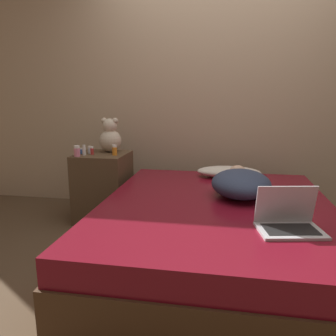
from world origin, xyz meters
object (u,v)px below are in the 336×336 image
Objects in this scene: bottle_orange at (115,150)px; pillow at (229,172)px; bottle_pink at (77,151)px; bottle_white at (84,150)px; person_lying at (241,183)px; bottle_clear at (89,150)px; laptop at (288,220)px; bottle_blue at (81,151)px; bottle_red at (92,151)px; teddy_bear at (110,137)px.

pillow is at bearing 6.08° from bottle_orange.
bottle_pink is 0.09m from bottle_white.
person_lying is 9.48× the size of bottle_clear.
bottle_white is (-1.33, -0.16, 0.19)m from pillow.
pillow is 1.39m from bottle_pink.
bottle_blue is at bearing 137.00° from laptop.
bottle_pink reaches higher than laptop.
bottle_orange is at bearing 9.38° from bottle_white.
pillow is 1.52× the size of laptop.
laptop is 6.83× the size of bottle_blue.
bottle_pink is (-1.67, 0.93, 0.19)m from laptop.
bottle_clear is (-1.63, 1.10, 0.18)m from laptop.
bottle_clear is at bearing -177.06° from pillow.
bottle_red is 0.22m from bottle_orange.
bottle_red is (-1.27, -0.11, 0.18)m from pillow.
bottle_blue reaches higher than pillow.
person_lying is at bearing -15.41° from bottle_white.
person_lying is 1.48m from bottle_clear.
bottle_blue reaches higher than laptop.
laptop is at bearing -40.04° from teddy_bear.
person_lying is at bearing -18.93° from bottle_clear.
bottle_clear is 0.74× the size of bottle_pink.
bottle_clear is at bearing 134.09° from bottle_red.
bottle_white is (-0.01, -0.09, 0.01)m from bottle_clear.
bottle_blue is 0.73× the size of bottle_red.
bottle_orange reaches higher than bottle_blue.
bottle_white is at bearing 68.23° from bottle_pink.
laptop reaches higher than person_lying.
bottle_red is at bearing 53.00° from bottle_pink.
bottle_pink is at bearing -105.14° from bottle_clear.
laptop is 1.91m from bottle_red.
bottle_pink is at bearing -124.71° from teddy_bear.
bottle_clear is 0.76× the size of bottle_white.
person_lying is at bearing -12.11° from bottle_pink.
teddy_bear is at bearing 176.73° from pillow.
person_lying is 12.35× the size of bottle_blue.
bottle_pink is (-0.09, -0.12, 0.01)m from bottle_red.
person_lying is 0.66m from laptop.
teddy_bear is 0.31m from bottle_blue.
bottle_blue is at bearing -176.29° from pillow.
teddy_bear reaches higher than laptop.
laptop is at bearing -71.71° from person_lying.
bottle_red is 0.07m from bottle_white.
bottle_red reaches higher than bottle_blue.
bottle_red is at bearing 35.34° from bottle_white.
bottle_orange is at bearing 21.94° from bottle_pink.
pillow is 1.40m from bottle_blue.
bottle_pink is (-0.05, -0.17, 0.01)m from bottle_clear.
teddy_bear is 0.30m from bottle_white.
bottle_red reaches higher than pillow.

